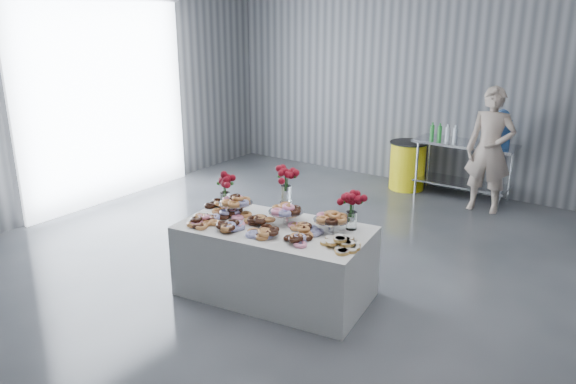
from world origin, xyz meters
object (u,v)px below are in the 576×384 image
object	(u,v)px
person	(490,150)
trash_barrel	(407,165)
display_table	(275,261)
water_jug	(501,130)
prep_table	(464,160)

from	to	relation	value
person	trash_barrel	bearing A→B (deg)	163.58
display_table	water_jug	bearing A→B (deg)	76.11
person	trash_barrel	xyz separation A→B (m)	(-1.37, 0.32, -0.51)
prep_table	water_jug	size ratio (longest dim) A/B	2.71
prep_table	water_jug	world-z (taller)	water_jug
display_table	trash_barrel	bearing A→B (deg)	95.16
person	trash_barrel	world-z (taller)	person
prep_table	person	bearing A→B (deg)	-35.06
display_table	person	xyz separation A→B (m)	(0.99, 3.85, 0.53)
display_table	trash_barrel	size ratio (longest dim) A/B	2.42
display_table	water_jug	world-z (taller)	water_jug
water_jug	person	world-z (taller)	person
prep_table	person	distance (m)	0.63
display_table	person	world-z (taller)	person
water_jug	person	size ratio (longest dim) A/B	0.31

